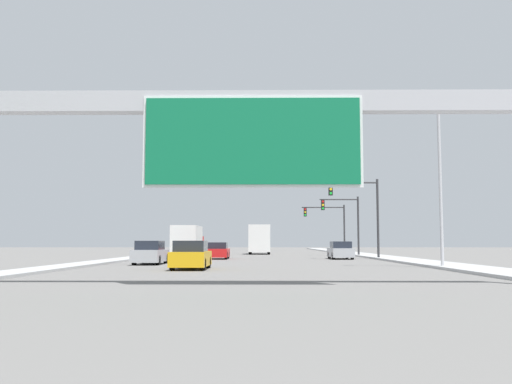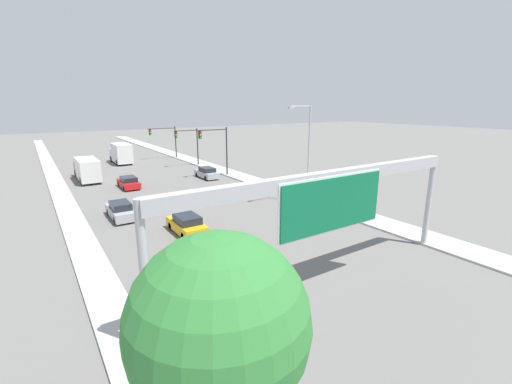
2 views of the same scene
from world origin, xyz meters
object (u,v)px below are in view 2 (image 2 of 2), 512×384
Objects in this scene: car_near_right at (129,182)px; car_near_center at (207,173)px; truck_box_secondary at (87,169)px; traffic_light_mid_block at (190,141)px; street_lamp_right at (307,147)px; sign_gantry at (331,192)px; car_far_right at (121,211)px; traffic_light_far_intersection at (166,137)px; truck_box_primary at (121,153)px; palm_tree_foreground at (219,327)px; car_far_center at (187,225)px; traffic_light_near_intersection at (218,144)px.

car_near_center reaches higher than car_near_right.
truck_box_secondary is at bearing 152.09° from car_near_center.
car_near_right is at bearing -141.07° from traffic_light_mid_block.
car_near_center is 17.90m from street_lamp_right.
car_near_center is 0.55× the size of truck_box_secondary.
sign_gantry is 4.60× the size of car_near_right.
car_far_right is 0.74× the size of traffic_light_mid_block.
car_near_center is at bearing -94.35° from traffic_light_far_intersection.
car_near_right is (3.50, 11.49, -0.05)m from car_far_right.
car_near_right is 22.23m from street_lamp_right.
car_near_center is 20.39m from traffic_light_far_intersection.
car_near_center is 0.64× the size of truck_box_primary.
sign_gantry reaches higher than traffic_light_far_intersection.
truck_box_secondary is 29.99m from street_lamp_right.
car_far_right is 27.06m from traffic_light_mid_block.
traffic_light_mid_block is (1.98, 10.06, 3.41)m from car_near_center.
truck_box_secondary is 16.40m from traffic_light_mid_block.
traffic_light_mid_block is 51.52m from palm_tree_foreground.
car_far_center is at bearing -119.92° from car_near_center.
traffic_light_near_intersection is at bearing -65.06° from truck_box_primary.
palm_tree_foreground is at bearing -100.68° from car_near_right.
traffic_light_near_intersection is 1.16× the size of traffic_light_far_intersection.
traffic_light_near_intersection is 0.69× the size of street_lamp_right.
traffic_light_near_intersection is (12.42, 18.30, 3.87)m from car_far_center.
street_lamp_right is (13.53, 1.35, 5.06)m from car_far_center.
traffic_light_mid_block is 1.04× the size of traffic_light_far_intersection.
traffic_light_mid_block is at bearing 67.67° from palm_tree_foreground.
truck_box_primary is 37.71m from street_lamp_right.
car_far_center is 40.29m from traffic_light_far_intersection.
car_near_center is at bearing -101.13° from traffic_light_mid_block.
traffic_light_mid_block reaches higher than car_far_center.
traffic_light_far_intersection reaches higher than car_far_center.
sign_gantry is at bearing -102.62° from traffic_light_mid_block.
car_near_right is 13.02m from traffic_light_near_intersection.
car_near_center is at bearing -27.91° from truck_box_secondary.
car_near_center is (14.00, 11.51, -0.01)m from car_far_right.
traffic_light_near_intersection is at bearing 55.85° from car_far_center.
traffic_light_near_intersection is at bearing -90.36° from traffic_light_mid_block.
car_near_right is at bearing 128.72° from street_lamp_right.
car_near_right is 19.59m from truck_box_primary.
car_near_right is 0.57× the size of palm_tree_foreground.
traffic_light_far_intersection is (15.53, 31.57, 3.35)m from car_far_right.
traffic_light_far_intersection is at bearing 39.15° from truck_box_secondary.
car_near_right is 0.61× the size of truck_box_primary.
car_near_center is 0.47× the size of street_lamp_right.
traffic_light_mid_block is at bearing 9.38° from truck_box_secondary.
sign_gantry is 50.85m from traffic_light_far_intersection.
car_near_right is at bearing -100.31° from truck_box_primary.
truck_box_secondary reaches higher than car_near_right.
traffic_light_mid_block reaches higher than car_near_right.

